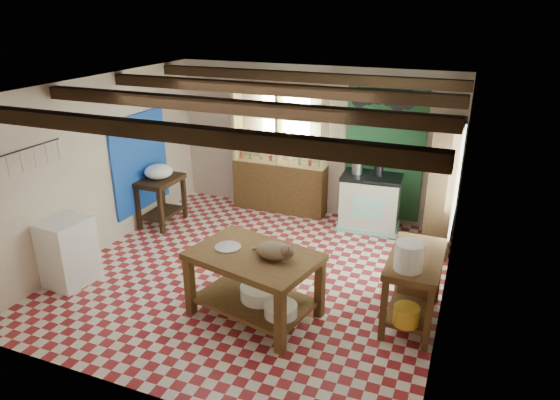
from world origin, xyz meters
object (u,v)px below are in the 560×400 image
at_px(cat, 274,251).
at_px(prep_table, 161,201).
at_px(right_counter, 413,288).
at_px(stove, 370,202).
at_px(white_cabinet, 68,252).
at_px(work_table, 254,285).

bearing_deg(cat, prep_table, 149.16).
relative_size(prep_table, right_counter, 0.69).
distance_m(stove, white_cabinet, 4.68).
distance_m(white_cabinet, right_counter, 4.48).
bearing_deg(right_counter, white_cabinet, -168.91).
distance_m(stove, prep_table, 3.53).
bearing_deg(white_cabinet, stove, 49.12).
relative_size(prep_table, white_cabinet, 0.90).
relative_size(white_cabinet, right_counter, 0.77).
bearing_deg(work_table, stove, 89.04).
xyz_separation_m(stove, right_counter, (1.04, -2.41, -0.04)).
relative_size(stove, cat, 2.30).
bearing_deg(stove, right_counter, -70.60).
height_order(work_table, stove, stove).
bearing_deg(white_cabinet, cat, 9.44).
height_order(stove, cat, cat).
bearing_deg(right_counter, work_table, -160.66).
height_order(work_table, cat, cat).
height_order(white_cabinet, cat, cat).
xyz_separation_m(white_cabinet, right_counter, (4.40, 0.85, -0.03)).
bearing_deg(stove, prep_table, -164.95).
relative_size(stove, right_counter, 0.81).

